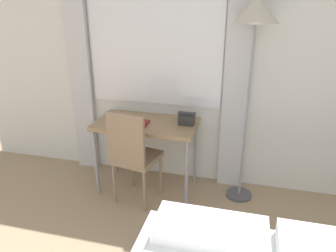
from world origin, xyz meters
name	(u,v)px	position (x,y,z in m)	size (l,w,h in m)	color
wall_back_with_window	(199,58)	(-0.06, 3.41, 1.35)	(5.31, 0.13, 2.70)	silver
desk	(146,129)	(-0.52, 3.06, 0.68)	(1.02, 0.55, 0.76)	#937551
desk_chair	(133,153)	(-0.57, 2.77, 0.55)	(0.47, 0.47, 0.98)	#8C7259
standing_lamp	(255,26)	(0.45, 3.13, 1.70)	(0.39, 0.39, 1.94)	#4C4C51
telephone	(187,119)	(-0.12, 3.12, 0.81)	(0.17, 0.14, 0.12)	#2D2D2D
book	(136,123)	(-0.60, 2.98, 0.77)	(0.24, 0.18, 0.02)	maroon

